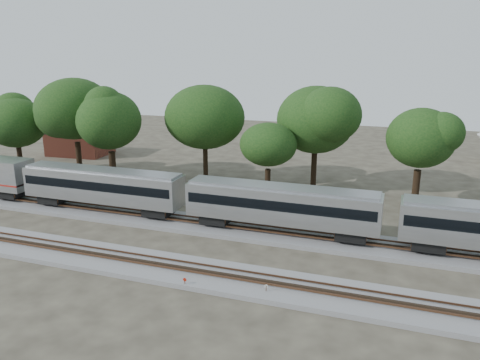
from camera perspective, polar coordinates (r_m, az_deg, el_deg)
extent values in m
plane|color=#383328|center=(41.80, -4.59, -8.91)|extent=(160.00, 160.00, 0.00)
cube|color=slate|center=(46.83, -1.64, -5.85)|extent=(160.00, 5.00, 0.40)
cube|color=brown|center=(46.05, -1.96, -5.63)|extent=(160.00, 0.08, 0.15)
cube|color=brown|center=(47.30, -1.33, -5.04)|extent=(160.00, 0.08, 0.15)
cube|color=slate|center=(38.45, -7.03, -10.93)|extent=(160.00, 5.00, 0.40)
cube|color=brown|center=(37.67, -7.54, -10.75)|extent=(160.00, 0.08, 0.15)
cube|color=brown|center=(38.83, -6.58, -9.89)|extent=(160.00, 0.08, 0.15)
cube|color=black|center=(61.04, -26.03, -1.37)|extent=(2.74, 2.32, 0.95)
cube|color=silver|center=(52.42, -16.42, -0.63)|extent=(18.35, 3.16, 3.16)
cube|color=black|center=(52.33, -16.44, -0.30)|extent=(17.72, 3.21, 0.95)
cube|color=gray|center=(52.01, -16.55, 1.10)|extent=(17.93, 2.53, 0.37)
cube|color=black|center=(57.01, -21.73, -1.99)|extent=(2.74, 2.32, 0.95)
cube|color=black|center=(49.56, -9.94, -3.64)|extent=(2.74, 2.32, 0.95)
cube|color=silver|center=(44.24, 5.03, -2.99)|extent=(18.35, 3.16, 3.16)
cube|color=black|center=(44.14, 5.04, -2.60)|extent=(17.72, 3.21, 0.95)
cube|color=gray|center=(43.75, 5.08, -0.96)|extent=(17.93, 2.53, 0.37)
cube|color=black|center=(46.87, -2.95, -4.54)|extent=(2.74, 2.32, 0.95)
cube|color=black|center=(43.92, 13.44, -6.37)|extent=(2.74, 2.32, 0.95)
cube|color=black|center=(43.89, 21.95, -7.12)|extent=(2.74, 2.32, 0.95)
cylinder|color=#512D19|center=(36.01, -6.74, -12.48)|extent=(0.05, 0.05, 0.80)
cylinder|color=#A2180B|center=(35.85, -6.75, -11.98)|extent=(0.29, 0.04, 0.28)
cylinder|color=#512D19|center=(34.87, 3.20, -13.36)|extent=(0.06, 0.06, 0.83)
cylinder|color=silver|center=(34.69, 3.21, -12.83)|extent=(0.28, 0.15, 0.29)
cube|color=#512D19|center=(35.55, -0.19, -13.21)|extent=(0.54, 0.37, 0.30)
cube|color=brown|center=(85.18, -18.91, 4.26)|extent=(10.07, 7.40, 3.84)
cube|color=black|center=(84.79, -19.05, 5.81)|extent=(10.28, 7.61, 0.86)
cylinder|color=black|center=(73.33, -25.18, 2.02)|extent=(0.70, 0.70, 4.10)
ellipsoid|color=#143411|center=(72.38, -25.69, 6.31)|extent=(7.74, 7.74, 6.58)
cylinder|color=black|center=(67.87, -19.00, 2.19)|extent=(0.70, 0.70, 5.29)
ellipsoid|color=#143411|center=(66.71, -19.54, 8.21)|extent=(9.98, 9.98, 8.48)
cylinder|color=black|center=(62.95, -15.23, 1.24)|extent=(0.70, 0.70, 4.72)
ellipsoid|color=#143411|center=(61.76, -15.64, 7.01)|extent=(8.89, 8.89, 7.56)
cylinder|color=black|center=(63.05, -4.22, 1.80)|extent=(0.70, 0.70, 4.79)
ellipsoid|color=#143411|center=(61.85, -4.34, 7.66)|extent=(9.03, 9.03, 7.67)
cylinder|color=black|center=(56.80, 3.39, -0.37)|extent=(0.70, 0.70, 3.51)
ellipsoid|color=#143411|center=(55.70, 3.46, 4.35)|extent=(6.62, 6.62, 5.63)
cylinder|color=black|center=(60.90, 8.97, 1.18)|extent=(0.70, 0.70, 4.81)
ellipsoid|color=#143411|center=(59.65, 9.24, 7.27)|extent=(9.08, 9.08, 7.72)
cylinder|color=black|center=(56.95, 20.64, -0.92)|extent=(0.70, 0.70, 4.27)
ellipsoid|color=#143411|center=(55.71, 21.20, 4.80)|extent=(8.05, 8.05, 6.84)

